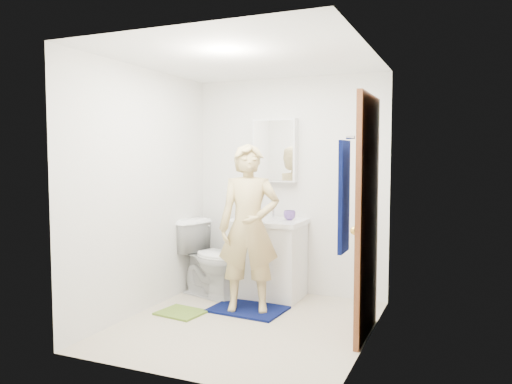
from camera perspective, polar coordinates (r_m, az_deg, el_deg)
floor at (r=4.73m, az=-1.22°, el=-14.99°), size 2.20×2.40×0.02m
ceiling at (r=4.55m, az=-1.27°, el=15.18°), size 2.20×2.40×0.02m
wall_back at (r=5.60m, az=3.87°, el=0.66°), size 2.20×0.02×2.40m
wall_front at (r=3.42m, az=-9.64°, el=-1.62°), size 2.20×0.02×2.40m
wall_left at (r=5.04m, az=-12.82°, el=0.18°), size 0.02×2.40×2.40m
wall_right at (r=4.15m, az=12.88°, el=-0.66°), size 0.02×2.40×2.40m
vanity_cabinet at (r=5.49m, az=1.31°, el=-7.84°), size 0.75×0.55×0.80m
countertop at (r=5.41m, az=1.32°, el=-3.44°), size 0.79×0.59×0.05m
sink_basin at (r=5.41m, az=1.32°, el=-3.28°), size 0.40×0.40×0.03m
faucet at (r=5.57m, az=2.01°, el=-2.34°), size 0.03×0.03×0.12m
medicine_cabinet at (r=5.58m, az=2.19°, el=4.77°), size 0.50×0.12×0.70m
mirror_panel at (r=5.52m, az=1.96°, el=4.77°), size 0.46×0.01×0.66m
door at (r=4.32m, az=12.60°, el=-2.80°), size 0.05×0.80×2.05m
door_knob at (r=4.03m, az=11.19°, el=-4.36°), size 0.07×0.07×0.07m
towel at (r=3.60m, az=10.02°, el=-0.53°), size 0.03×0.24×0.80m
towel_hook at (r=3.58m, az=10.73°, el=6.15°), size 0.06×0.02×0.02m
toilet at (r=5.53m, az=-5.04°, el=-7.59°), size 0.91×0.68×0.83m
bath_mat at (r=5.11m, az=-0.93°, el=-13.24°), size 0.76×0.57×0.02m
green_rug at (r=5.07m, az=-8.56°, el=-13.47°), size 0.47×0.41×0.02m
soap_dispenser at (r=5.41m, az=-0.92°, el=-2.28°), size 0.08×0.08×0.17m
toothbrush_cup at (r=5.38m, az=3.86°, el=-2.67°), size 0.14×0.14×0.10m
man at (r=4.88m, az=-0.82°, el=-4.11°), size 0.69×0.56×1.63m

